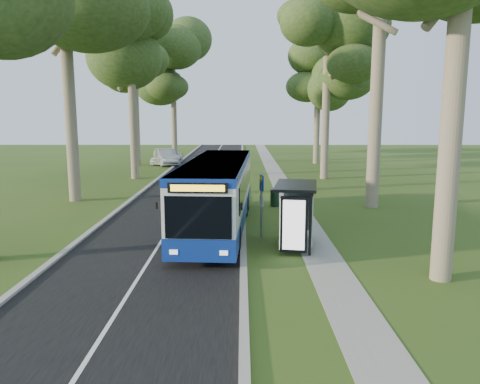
# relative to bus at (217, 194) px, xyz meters

# --- Properties ---
(ground) EXTENTS (120.00, 120.00, 0.00)m
(ground) POSITION_rel_bus_xyz_m (1.20, -0.73, -1.69)
(ground) COLOR #2E4A17
(ground) RESTS_ON ground
(road) EXTENTS (7.00, 100.00, 0.02)m
(road) POSITION_rel_bus_xyz_m (-2.30, 9.27, -1.68)
(road) COLOR black
(road) RESTS_ON ground
(kerb_east) EXTENTS (0.25, 100.00, 0.12)m
(kerb_east) POSITION_rel_bus_xyz_m (1.20, 9.27, -1.63)
(kerb_east) COLOR #9E9B93
(kerb_east) RESTS_ON ground
(kerb_west) EXTENTS (0.25, 100.00, 0.12)m
(kerb_west) POSITION_rel_bus_xyz_m (-5.80, 9.27, -1.63)
(kerb_west) COLOR #9E9B93
(kerb_west) RESTS_ON ground
(centre_line) EXTENTS (0.12, 100.00, 0.00)m
(centre_line) POSITION_rel_bus_xyz_m (-2.30, 9.27, -1.66)
(centre_line) COLOR white
(centre_line) RESTS_ON road
(footpath) EXTENTS (1.50, 100.00, 0.02)m
(footpath) POSITION_rel_bus_xyz_m (4.20, 9.27, -1.68)
(footpath) COLOR gray
(footpath) RESTS_ON ground
(bus) EXTENTS (3.24, 12.39, 3.25)m
(bus) POSITION_rel_bus_xyz_m (0.00, 0.00, 0.00)
(bus) COLOR silver
(bus) RESTS_ON ground
(bus_stop_sign) EXTENTS (0.17, 0.38, 2.81)m
(bus_stop_sign) POSITION_rel_bus_xyz_m (2.00, -1.42, 0.05)
(bus_stop_sign) COLOR gray
(bus_stop_sign) RESTS_ON ground
(bus_shelter) EXTENTS (2.08, 3.23, 2.59)m
(bus_shelter) POSITION_rel_bus_xyz_m (3.48, -3.26, 0.14)
(bus_shelter) COLOR black
(bus_shelter) RESTS_ON ground
(litter_bin) EXTENTS (0.56, 0.56, 0.97)m
(litter_bin) POSITION_rel_bus_xyz_m (3.07, 5.49, -1.19)
(litter_bin) COLOR black
(litter_bin) RESTS_ON ground
(car_white) EXTENTS (3.35, 4.89, 1.55)m
(car_white) POSITION_rel_bus_xyz_m (-6.91, 28.38, -0.91)
(car_white) COLOR white
(car_white) RESTS_ON ground
(car_silver) EXTENTS (3.57, 5.49, 1.71)m
(car_silver) POSITION_rel_bus_xyz_m (-6.83, 27.55, -0.83)
(car_silver) COLOR #9B9DA2
(car_silver) RESTS_ON ground
(tree_west_c) EXTENTS (5.20, 5.20, 13.86)m
(tree_west_c) POSITION_rel_bus_xyz_m (-7.80, 17.27, 8.59)
(tree_west_c) COLOR #7A6B56
(tree_west_c) RESTS_ON ground
(tree_west_d) EXTENTS (5.20, 5.20, 15.45)m
(tree_west_d) POSITION_rel_bus_xyz_m (-9.80, 27.27, 9.76)
(tree_west_d) COLOR #7A6B56
(tree_west_d) RESTS_ON ground
(tree_west_e) EXTENTS (5.20, 5.20, 14.56)m
(tree_west_e) POSITION_rel_bus_xyz_m (-7.30, 37.27, 9.10)
(tree_west_e) COLOR #7A6B56
(tree_west_e) RESTS_ON ground
(tree_east_c) EXTENTS (5.20, 5.20, 13.58)m
(tree_east_c) POSITION_rel_bus_xyz_m (8.00, 17.27, 8.38)
(tree_east_c) COLOR #7A6B56
(tree_east_c) RESTS_ON ground
(tree_east_d) EXTENTS (5.20, 5.20, 12.90)m
(tree_east_d) POSITION_rel_bus_xyz_m (9.20, 29.27, 7.89)
(tree_east_d) COLOR #7A6B56
(tree_east_d) RESTS_ON ground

